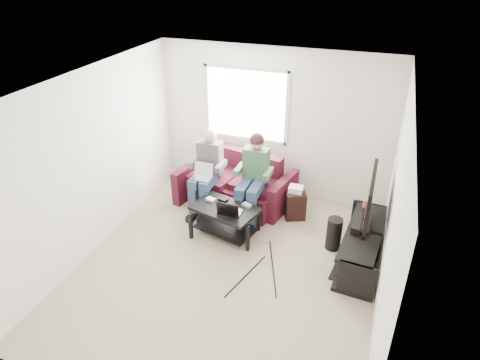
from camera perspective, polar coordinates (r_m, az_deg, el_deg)
name	(u,v)px	position (r m, az deg, el deg)	size (l,w,h in m)	color
floor	(228,267)	(6.13, -1.64, -11.48)	(4.50, 4.50, 0.00)	tan
ceiling	(225,85)	(4.87, -2.08, 12.52)	(4.50, 4.50, 0.00)	white
wall_back	(274,125)	(7.32, 4.56, 7.39)	(4.50, 4.50, 0.00)	white
wall_front	(128,314)	(3.81, -14.67, -16.90)	(4.50, 4.50, 0.00)	white
wall_left	(93,163)	(6.31, -19.04, 2.17)	(4.50, 4.50, 0.00)	white
wall_right	(392,216)	(5.11, 19.66, -4.54)	(4.50, 4.50, 0.00)	white
window	(246,105)	(7.34, 0.79, 10.02)	(1.48, 0.04, 1.28)	white
sofa	(236,185)	(7.39, -0.49, -0.72)	(2.02, 1.17, 0.87)	#4A1221
person_left	(207,168)	(7.06, -4.46, 1.60)	(0.40, 0.71, 1.36)	navy
person_right	(253,172)	(6.79, 1.79, 1.10)	(0.40, 0.71, 1.40)	navy
laptop_silver	(202,175)	(6.90, -5.13, 0.72)	(0.32, 0.22, 0.24)	silver
coffee_table	(225,215)	(6.54, -2.01, -4.65)	(1.09, 0.82, 0.49)	black
laptop_black	(230,205)	(6.31, -1.30, -3.36)	(0.34, 0.24, 0.24)	black
controller_a	(211,199)	(6.65, -3.91, -2.60)	(0.14, 0.09, 0.04)	silver
controller_b	(223,200)	(6.63, -2.28, -2.62)	(0.14, 0.09, 0.04)	black
controller_c	(247,205)	(6.49, 0.92, -3.37)	(0.14, 0.09, 0.04)	gray
tv_stand	(362,247)	(6.33, 15.93, -8.65)	(0.60, 1.60, 0.52)	black
tv	(370,199)	(6.00, 16.94, -2.39)	(0.12, 1.10, 0.81)	black
soundbar	(357,222)	(6.22, 15.33, -5.45)	(0.12, 0.50, 0.10)	black
drink_cup	(366,204)	(6.66, 16.41, -3.03)	(0.08, 0.08, 0.12)	#986A41
console_white	(360,261)	(5.96, 15.65, -10.33)	(0.30, 0.22, 0.06)	silver
console_grey	(365,231)	(6.52, 16.27, -6.54)	(0.34, 0.26, 0.08)	gray
console_black	(362,245)	(6.24, 15.98, -8.35)	(0.38, 0.30, 0.07)	black
subwoofer	(334,234)	(6.47, 12.41, -7.00)	(0.22, 0.22, 0.51)	black
keyboard_floor	(337,271)	(6.20, 12.85, -11.72)	(0.14, 0.42, 0.02)	black
end_table	(295,203)	(7.07, 7.34, -3.08)	(0.32, 0.32, 0.57)	black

